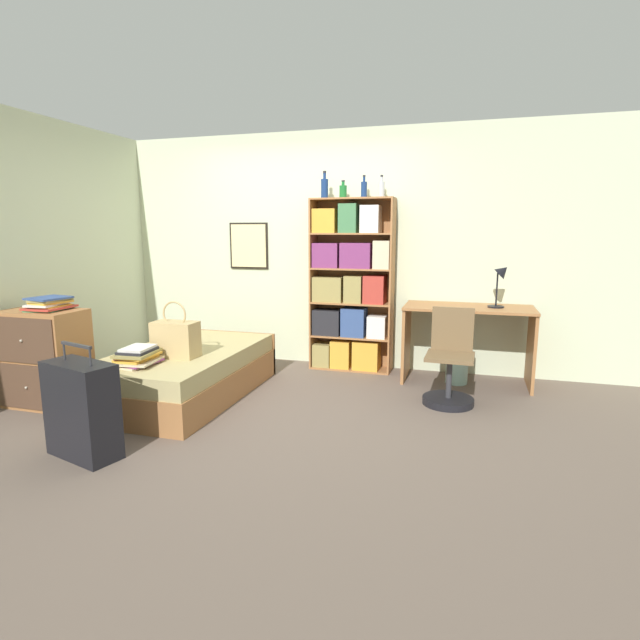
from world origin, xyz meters
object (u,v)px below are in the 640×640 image
magazine_pile_on_dresser (50,304)px  waste_bin (457,372)px  bed (187,372)px  bottle_clear (364,189)px  dresser (45,358)px  bottle_brown (343,191)px  bottle_blue (382,189)px  desk_lamp (502,278)px  desk (467,330)px  desk_chair (450,373)px  handbag (176,339)px  suitcase (82,410)px  bottle_green (325,188)px  bookcase (350,290)px  book_stack_on_bed (137,356)px

magazine_pile_on_dresser → waste_bin: (3.38, 1.64, -0.79)m
bed → bottle_clear: 2.57m
bed → dresser: size_ratio=2.17×
bottle_brown → bottle_blue: size_ratio=0.82×
desk_lamp → waste_bin: size_ratio=1.98×
desk → desk_chair: size_ratio=1.49×
bottle_clear → desk_chair: size_ratio=0.27×
dresser → desk_chair: size_ratio=1.00×
magazine_pile_on_dresser → bottle_brown: bearing=40.8°
desk → handbag: bearing=-149.4°
suitcase → bottle_blue: bottle_blue is taller
desk_lamp → waste_bin: (-0.37, -0.07, -0.96)m
dresser → bottle_blue: size_ratio=3.79×
bottle_green → desk_chair: 2.33m
bottle_blue → suitcase: bearing=-120.4°
handbag → desk_chair: size_ratio=0.58×
bookcase → bottle_blue: 1.11m
book_stack_on_bed → desk_lamp: (2.86, 1.77, 0.56)m
suitcase → waste_bin: 3.43m
magazine_pile_on_dresser → desk: size_ratio=0.30×
bottle_clear → bookcase: bearing=177.1°
book_stack_on_bed → dresser: dresser is taller
book_stack_on_bed → dresser: bearing=179.0°
suitcase → waste_bin: suitcase is taller
magazine_pile_on_dresser → bottle_green: bearing=43.1°
bookcase → dresser: bearing=-140.4°
dresser → bottle_green: size_ratio=3.02×
bottle_blue → waste_bin: bottle_blue is taller
waste_bin → bottle_blue: bearing=166.4°
handbag → desk_chair: 2.43m
bed → book_stack_on_bed: book_stack_on_bed is taller
magazine_pile_on_dresser → bottle_blue: 3.31m
desk_lamp → book_stack_on_bed: bearing=-148.3°
suitcase → bottle_brown: 3.29m
suitcase → desk_chair: (2.34, 1.82, -0.06)m
book_stack_on_bed → desk_chair: desk_chair is taller
bottle_blue → bookcase: bearing=179.1°
bookcase → desk_lamp: 1.55m
dresser → bed: bearing=29.0°
handbag → bottle_brown: bottle_brown is taller
bottle_brown → handbag: bearing=-124.8°
bottle_clear → bottle_blue: (0.18, 0.00, -0.00)m
waste_bin → bookcase: bearing=169.9°
book_stack_on_bed → waste_bin: book_stack_on_bed is taller
bottle_green → suitcase: bearing=-110.0°
dresser → bottle_brown: bearing=40.5°
desk_chair → suitcase: bearing=-142.2°
dresser → magazine_pile_on_dresser: 0.48m
bottle_brown → bed: bearing=-131.7°
bed → bottle_green: 2.37m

